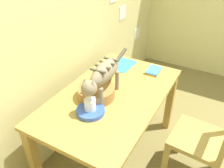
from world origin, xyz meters
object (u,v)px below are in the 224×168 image
Objects in this scene: cat at (103,75)px; saucer_bowl at (91,111)px; wooden_chair_near at (204,139)px; book_stack at (153,70)px; wicker_basket at (96,92)px; coffee_mug at (90,104)px; magazine at (122,65)px; dining_table at (112,102)px.

cat is 0.30m from saucer_bowl.
saucer_bowl is 0.95m from wooden_chair_near.
wooden_chair_near is (-0.40, -0.62, -0.27)m from book_stack.
wicker_basket is (-0.01, 0.07, -0.18)m from cat.
wicker_basket is at bearing 157.30° from book_stack.
book_stack is at bearing -12.91° from coffee_mug.
wooden_chair_near is at bearing -167.12° from cat.
wicker_basket is 0.96m from wooden_chair_near.
cat is at bearing -80.55° from wicker_basket.
magazine is 0.61m from wicker_basket.
book_stack is (0.82, -0.19, -0.07)m from coffee_mug.
saucer_bowl is at bearing -159.18° from wicker_basket.
cat is at bearing 108.68° from wooden_chair_near.
coffee_mug reaches higher than saucer_bowl.
magazine is 0.33m from book_stack.
dining_table is 0.54m from magazine.
coffee_mug is 0.97m from wooden_chair_near.
coffee_mug is 0.21m from wicker_basket.
dining_table is 0.82m from wooden_chair_near.
wooden_chair_near is (0.23, -0.88, -0.31)m from wicker_basket.
cat is 3.62× the size of book_stack.
wooden_chair_near reaches higher than coffee_mug.
wooden_chair_near reaches higher than wicker_basket.
dining_table is 4.43× the size of wicker_basket.
saucer_bowl is 0.23× the size of wooden_chair_near.
coffee_mug is at bearing 0.00° from saucer_bowl.
wooden_chair_near is at bearing -62.27° from saucer_bowl.
coffee_mug is at bearing 90.04° from cat.
coffee_mug reaches higher than book_stack.
wooden_chair_near is (0.22, -0.81, -0.49)m from cat.
coffee_mug is at bearing -158.83° from wicker_basket.
cat is 0.65m from magazine.
wicker_basket is (-0.10, 0.10, 0.14)m from dining_table.
magazine is at bearing 17.56° from dining_table.
saucer_bowl is (-0.21, -0.01, -0.21)m from cat.
saucer_bowl is 0.81m from magazine.
wicker_basket is at bearing 136.44° from dining_table.
dining_table is at bearing 103.02° from wooden_chair_near.
cat is at bearing 2.10° from coffee_mug.
book_stack reaches higher than magazine.
saucer_bowl is at bearing 121.46° from wooden_chair_near.
wicker_basket is (-0.60, -0.06, 0.05)m from magazine.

